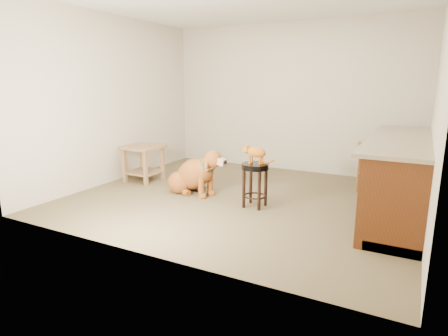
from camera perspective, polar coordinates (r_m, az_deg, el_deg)
The scene contains 8 objects.
floor at distance 5.24m, azimuth 2.66°, elevation -4.61°, with size 4.50×4.00×0.01m, color brown.
room_shell at distance 5.00m, azimuth 2.87°, elevation 14.03°, with size 4.54×4.04×2.62m.
cabinet_run at distance 4.97m, azimuth 25.07°, elevation -1.59°, with size 0.70×2.56×0.94m.
padded_stool at distance 4.80m, azimuth 4.76°, elevation -1.27°, with size 0.35×0.35×0.57m.
wood_stool at distance 5.67m, azimuth 21.94°, elevation -0.16°, with size 0.53×0.53×0.74m.
side_table at distance 6.19m, azimuth -12.18°, elevation 1.54°, with size 0.57×0.57×0.58m.
golden_retriever at distance 5.40m, azimuth -4.55°, elevation -1.11°, with size 1.12×0.62×0.73m.
tabby_kitten at distance 4.74m, azimuth 4.72°, elevation 2.39°, with size 0.43×0.15×0.27m.
Camera 1 is at (2.11, -4.53, 1.59)m, focal length 30.00 mm.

